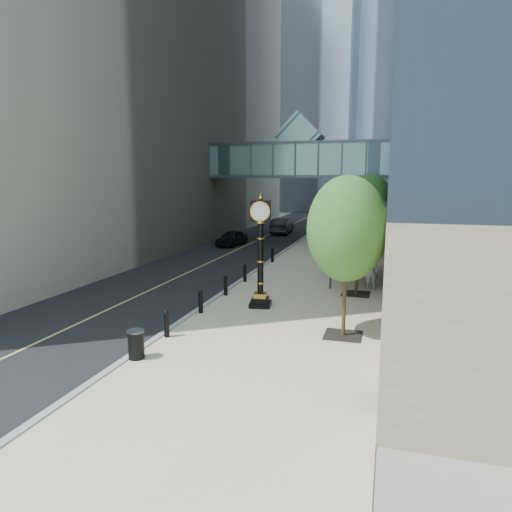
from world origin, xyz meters
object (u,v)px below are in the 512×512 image
Objects in this scene: trash_bin at (136,345)px; car_near at (232,238)px; car_far at (282,226)px; street_clock at (260,259)px; pedestrian at (371,272)px.

car_near reaches higher than trash_bin.
car_far is (2.24, 9.94, 0.14)m from car_near.
car_near is (-5.47, 25.15, 0.19)m from trash_bin.
trash_bin is at bearing -114.94° from street_clock.
street_clock is 19.70m from car_near.
car_near is 0.80× the size of car_far.
pedestrian is 0.46× the size of car_near.
street_clock is 28.58m from car_far.
street_clock is 1.02× the size of car_far.
car_near is (-12.44, 13.06, -0.28)m from pedestrian.
car_far is at bearing -61.04° from pedestrian.
trash_bin is 13.96m from pedestrian.
trash_bin is 25.74m from car_near.
trash_bin is at bearing 65.10° from pedestrian.
street_clock reaches higher than car_near.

